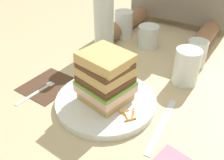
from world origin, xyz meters
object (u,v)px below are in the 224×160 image
Objects in this scene: empty_tumbler_1 at (196,54)px; empty_tumbler_2 at (124,24)px; knife at (161,126)px; napkin_dark at (48,85)px; juice_glass at (186,69)px; fork at (42,88)px; main_plate at (106,101)px; empty_tumbler_0 at (148,36)px; sandwich at (105,78)px; water_bottle at (104,12)px.

empty_tumbler_2 is at bearing 166.87° from empty_tumbler_1.
knife is at bearing -49.83° from empty_tumbler_2.
napkin_dark is 0.34m from knife.
knife is 0.21m from juice_glass.
main_plate is at bearing 12.70° from fork.
napkin_dark is at bearing -173.94° from main_plate.
fork is at bearing -173.06° from knife.
empty_tumbler_0 is (-0.19, 0.15, -0.01)m from juice_glass.
napkin_dark and knife have the same top height.
empty_tumbler_1 is at bearing 66.87° from sandwich.
napkin_dark is at bearing -145.18° from juice_glass.
empty_tumbler_1 is (0.32, 0.33, 0.04)m from napkin_dark.
juice_glass reaches higher than empty_tumbler_2.
fork is at bearing -167.32° from sandwich.
napkin_dark is 1.41× the size of empty_tumbler_2.
water_bottle reaches higher than fork.
empty_tumbler_1 reaches higher than napkin_dark.
water_bottle is 0.16m from empty_tumbler_2.
napkin_dark is 0.46m from empty_tumbler_1.
juice_glass is 0.34× the size of water_bottle.
water_bottle reaches higher than empty_tumbler_0.
sandwich is 0.69× the size of knife.
fork is 2.16× the size of empty_tumbler_0.
napkin_dark is at bearing -109.29° from empty_tumbler_0.
sandwich reaches higher than napkin_dark.
juice_glass reaches higher than fork.
empty_tumbler_2 is (-0.12, 0.03, 0.01)m from empty_tumbler_0.
water_bottle reaches higher than napkin_dark.
empty_tumbler_1 is at bearing 91.48° from juice_glass.
sandwich is 0.36m from empty_tumbler_0.
empty_tumbler_0 is 0.90× the size of empty_tumbler_1.
napkin_dark is 1.64× the size of empty_tumbler_1.
juice_glass is 1.05× the size of empty_tumbler_2.
empty_tumbler_0 is 0.12m from empty_tumbler_2.
fork is at bearing -108.52° from empty_tumbler_0.
empty_tumbler_0 is at bearing 120.02° from knife.
empty_tumbler_1 reaches higher than main_plate.
juice_glass is 0.36m from empty_tumbler_2.
water_bottle is at bearing -168.50° from empty_tumbler_1.
main_plate is at bearing -66.03° from empty_tumbler_2.
knife is 0.32m from empty_tumbler_1.
sandwich is at bearing 6.06° from napkin_dark.
napkin_dark is 1.34× the size of juice_glass.
juice_glass is at bearing -38.92° from empty_tumbler_0.
sandwich is at bearing -123.84° from juice_glass.
main_plate is 0.19m from fork.
sandwich reaches higher than juice_glass.
empty_tumbler_0 reaches higher than knife.
empty_tumbler_1 is (0.13, 0.31, 0.03)m from main_plate.
juice_glass is at bearing 56.08° from main_plate.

